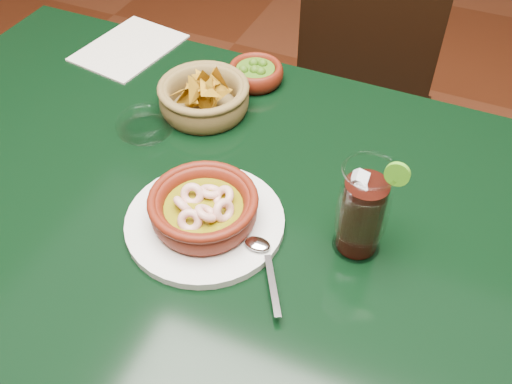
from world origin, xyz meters
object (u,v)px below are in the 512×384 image
at_px(cola_drink, 363,210).
at_px(dining_table, 188,225).
at_px(shrimp_plate, 204,212).
at_px(dining_chair, 354,101).
at_px(chip_basket, 204,97).

bearing_deg(cola_drink, dining_table, 178.67).
height_order(dining_table, cola_drink, cola_drink).
bearing_deg(dining_table, cola_drink, -1.33).
height_order(shrimp_plate, cola_drink, cola_drink).
relative_size(dining_chair, shrimp_plate, 2.95).
height_order(dining_chair, cola_drink, cola_drink).
xyz_separation_m(dining_table, shrimp_plate, (0.07, -0.06, 0.13)).
bearing_deg(cola_drink, chip_basket, 150.66).
bearing_deg(dining_table, chip_basket, 106.95).
bearing_deg(shrimp_plate, chip_basket, 117.58).
relative_size(dining_table, dining_chair, 1.39).
height_order(shrimp_plate, chip_basket, chip_basket).
bearing_deg(dining_chair, shrimp_plate, -92.69).
bearing_deg(chip_basket, dining_chair, 71.78).
bearing_deg(chip_basket, shrimp_plate, -62.42).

